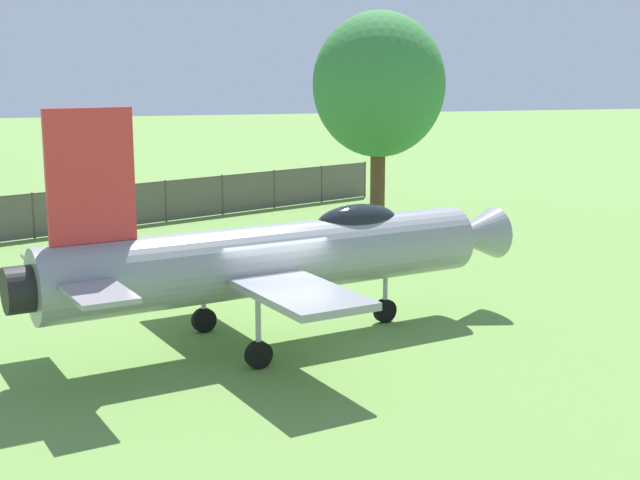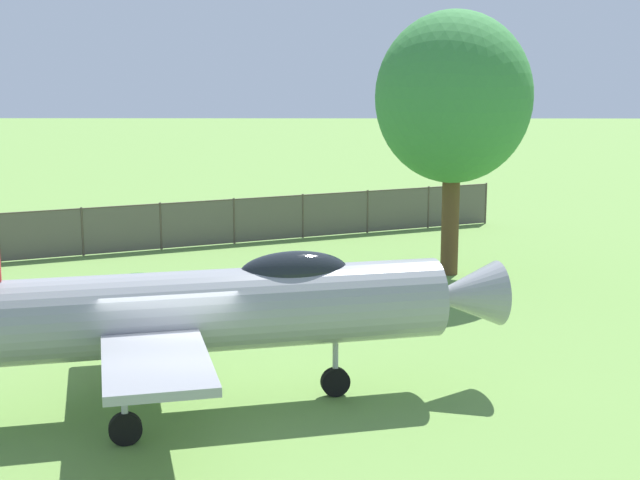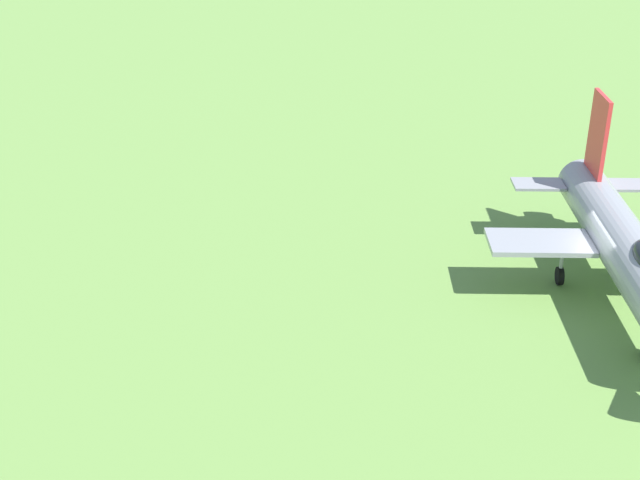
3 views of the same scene
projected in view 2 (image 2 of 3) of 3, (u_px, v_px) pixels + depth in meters
ground_plane at (179, 409)px, 18.16m from camera, size 200.00×200.00×0.00m
display_jet at (194, 309)px, 17.87m from camera, size 12.55×8.31×5.53m
shade_tree at (453, 98)px, 28.85m from camera, size 4.95×5.03×8.42m
perimeter_fence at (122, 227)px, 33.13m from camera, size 28.48×12.82×1.75m
shrub_near_fence at (139, 286)px, 26.73m from camera, size 1.85×1.48×0.73m
info_plaque at (81, 290)px, 24.28m from camera, size 0.67×0.72×1.14m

